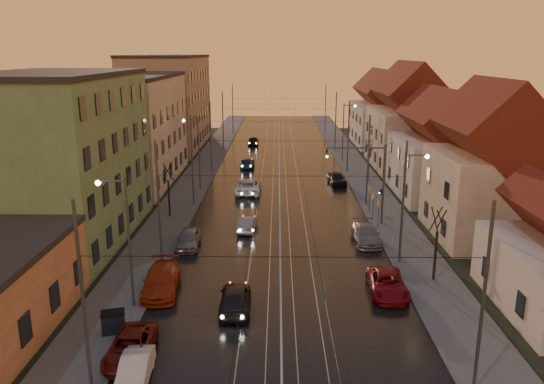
{
  "coord_description": "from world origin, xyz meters",
  "views": [
    {
      "loc": [
        -0.22,
        -26.78,
        14.82
      ],
      "look_at": [
        -0.7,
        17.99,
        2.97
      ],
      "focal_mm": 35.0,
      "sensor_mm": 36.0,
      "label": 1
    }
  ],
  "objects_px": {
    "driving_car_1": "(247,224)",
    "parked_right_1": "(366,234)",
    "street_lamp_3": "(345,127)",
    "driving_car_4": "(253,141)",
    "parked_right_2": "(336,178)",
    "traffic_light_mast": "(372,174)",
    "street_lamp_2": "(196,147)",
    "driving_car_2": "(248,186)",
    "street_lamp_0": "(123,230)",
    "driving_car_3": "(247,163)",
    "driving_car_0": "(235,298)",
    "parked_right_0": "(387,284)",
    "parked_left_3": "(189,239)",
    "parked_left_2": "(161,280)",
    "parked_left_1": "(130,347)",
    "street_lamp_1": "(407,195)",
    "dumpster": "(113,323)",
    "parked_left_0": "(135,371)"
  },
  "relations": [
    {
      "from": "street_lamp_2",
      "to": "parked_left_3",
      "type": "relative_size",
      "value": 1.91
    },
    {
      "from": "driving_car_1",
      "to": "parked_right_0",
      "type": "xyz_separation_m",
      "value": [
        9.52,
        -12.08,
        0.04
      ]
    },
    {
      "from": "street_lamp_2",
      "to": "dumpster",
      "type": "height_order",
      "value": "street_lamp_2"
    },
    {
      "from": "driving_car_3",
      "to": "parked_left_0",
      "type": "bearing_deg",
      "value": 86.85
    },
    {
      "from": "street_lamp_0",
      "to": "driving_car_2",
      "type": "bearing_deg",
      "value": 77.92
    },
    {
      "from": "parked_left_3",
      "to": "parked_right_1",
      "type": "relative_size",
      "value": 0.87
    },
    {
      "from": "street_lamp_0",
      "to": "driving_car_3",
      "type": "xyz_separation_m",
      "value": [
        4.88,
        39.76,
        -4.25
      ]
    },
    {
      "from": "parked_left_2",
      "to": "dumpster",
      "type": "relative_size",
      "value": 4.42
    },
    {
      "from": "parked_right_0",
      "to": "dumpster",
      "type": "distance_m",
      "value": 16.62
    },
    {
      "from": "street_lamp_1",
      "to": "driving_car_1",
      "type": "bearing_deg",
      "value": 152.51
    },
    {
      "from": "driving_car_1",
      "to": "parked_right_2",
      "type": "bearing_deg",
      "value": -113.57
    },
    {
      "from": "driving_car_1",
      "to": "parked_left_1",
      "type": "xyz_separation_m",
      "value": [
        -4.75,
        -19.54,
        -0.01
      ]
    },
    {
      "from": "parked_right_2",
      "to": "traffic_light_mast",
      "type": "bearing_deg",
      "value": -91.6
    },
    {
      "from": "parked_right_0",
      "to": "street_lamp_0",
      "type": "bearing_deg",
      "value": -170.2
    },
    {
      "from": "street_lamp_3",
      "to": "driving_car_4",
      "type": "distance_m",
      "value": 19.35
    },
    {
      "from": "street_lamp_2",
      "to": "driving_car_2",
      "type": "xyz_separation_m",
      "value": [
        5.73,
        -1.23,
        -4.1
      ]
    },
    {
      "from": "parked_right_1",
      "to": "dumpster",
      "type": "distance_m",
      "value": 21.6
    },
    {
      "from": "driving_car_4",
      "to": "parked_right_2",
      "type": "distance_m",
      "value": 28.79
    },
    {
      "from": "street_lamp_1",
      "to": "driving_car_1",
      "type": "relative_size",
      "value": 2.1
    },
    {
      "from": "driving_car_1",
      "to": "parked_right_1",
      "type": "bearing_deg",
      "value": 170.27
    },
    {
      "from": "street_lamp_2",
      "to": "driving_car_1",
      "type": "relative_size",
      "value": 2.1
    },
    {
      "from": "street_lamp_1",
      "to": "street_lamp_2",
      "type": "distance_m",
      "value": 27.05
    },
    {
      "from": "parked_left_2",
      "to": "parked_right_2",
      "type": "height_order",
      "value": "parked_left_2"
    },
    {
      "from": "driving_car_1",
      "to": "driving_car_3",
      "type": "xyz_separation_m",
      "value": [
        -1.44,
        25.57,
        0.01
      ]
    },
    {
      "from": "parked_left_1",
      "to": "parked_right_1",
      "type": "bearing_deg",
      "value": 48.49
    },
    {
      "from": "driving_car_0",
      "to": "parked_left_0",
      "type": "xyz_separation_m",
      "value": [
        -4.06,
        -7.24,
        -0.14
      ]
    },
    {
      "from": "parked_left_3",
      "to": "parked_right_2",
      "type": "bearing_deg",
      "value": 53.63
    },
    {
      "from": "parked_right_0",
      "to": "parked_right_1",
      "type": "relative_size",
      "value": 1.0
    },
    {
      "from": "parked_left_2",
      "to": "parked_right_0",
      "type": "bearing_deg",
      "value": -5.43
    },
    {
      "from": "street_lamp_3",
      "to": "driving_car_4",
      "type": "bearing_deg",
      "value": 134.9
    },
    {
      "from": "street_lamp_3",
      "to": "street_lamp_0",
      "type": "bearing_deg",
      "value": -112.48
    },
    {
      "from": "parked_left_2",
      "to": "dumpster",
      "type": "height_order",
      "value": "parked_left_2"
    },
    {
      "from": "driving_car_2",
      "to": "parked_right_0",
      "type": "distance_m",
      "value": 26.66
    },
    {
      "from": "parked_right_0",
      "to": "street_lamp_1",
      "type": "bearing_deg",
      "value": 70.32
    },
    {
      "from": "traffic_light_mast",
      "to": "parked_left_3",
      "type": "xyz_separation_m",
      "value": [
        -15.16,
        -5.83,
        -3.88
      ]
    },
    {
      "from": "street_lamp_0",
      "to": "parked_left_2",
      "type": "xyz_separation_m",
      "value": [
        1.5,
        2.24,
        -4.12
      ]
    },
    {
      "from": "street_lamp_2",
      "to": "driving_car_4",
      "type": "distance_m",
      "value": 30.08
    },
    {
      "from": "traffic_light_mast",
      "to": "parked_right_2",
      "type": "bearing_deg",
      "value": 95.5
    },
    {
      "from": "street_lamp_3",
      "to": "parked_left_3",
      "type": "relative_size",
      "value": 1.91
    },
    {
      "from": "street_lamp_1",
      "to": "parked_left_0",
      "type": "xyz_separation_m",
      "value": [
        -15.87,
        -15.42,
        -4.27
      ]
    },
    {
      "from": "driving_car_0",
      "to": "driving_car_3",
      "type": "height_order",
      "value": "driving_car_0"
    },
    {
      "from": "street_lamp_0",
      "to": "parked_right_2",
      "type": "bearing_deg",
      "value": 62.94
    },
    {
      "from": "street_lamp_1",
      "to": "dumpster",
      "type": "height_order",
      "value": "street_lamp_1"
    },
    {
      "from": "driving_car_1",
      "to": "parked_left_1",
      "type": "height_order",
      "value": "driving_car_1"
    },
    {
      "from": "street_lamp_3",
      "to": "driving_car_1",
      "type": "xyz_separation_m",
      "value": [
        -11.89,
        -29.81,
        -4.26
      ]
    },
    {
      "from": "street_lamp_3",
      "to": "traffic_light_mast",
      "type": "xyz_separation_m",
      "value": [
        -1.11,
        -28.0,
        -0.29
      ]
    },
    {
      "from": "parked_left_1",
      "to": "driving_car_4",
      "type": "bearing_deg",
      "value": 86.13
    },
    {
      "from": "driving_car_1",
      "to": "parked_left_3",
      "type": "height_order",
      "value": "parked_left_3"
    },
    {
      "from": "driving_car_1",
      "to": "driving_car_2",
      "type": "xyz_separation_m",
      "value": [
        -0.59,
        12.59,
        0.16
      ]
    },
    {
      "from": "street_lamp_2",
      "to": "parked_right_1",
      "type": "height_order",
      "value": "street_lamp_2"
    }
  ]
}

